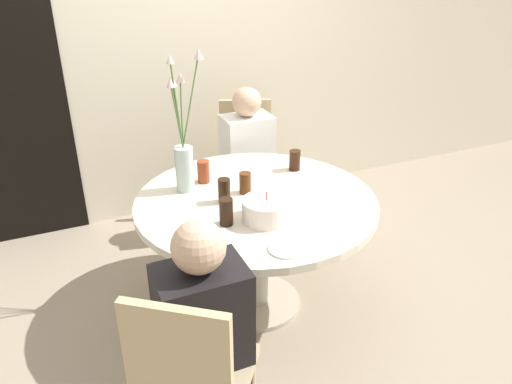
{
  "coord_description": "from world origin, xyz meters",
  "views": [
    {
      "loc": [
        -0.96,
        -2.17,
        1.93
      ],
      "look_at": [
        0.0,
        0.0,
        0.75
      ],
      "focal_mm": 35.0,
      "sensor_mm": 36.0,
      "label": 1
    }
  ],
  "objects": [
    {
      "name": "ground_plane",
      "position": [
        0.0,
        0.0,
        0.0
      ],
      "size": [
        16.0,
        16.0,
        0.0
      ],
      "primitive_type": "plane",
      "color": "gray"
    },
    {
      "name": "wall_back",
      "position": [
        0.0,
        1.4,
        1.3
      ],
      "size": [
        8.0,
        0.05,
        2.6
      ],
      "color": "beige",
      "rests_on": "ground_plane"
    },
    {
      "name": "dining_table",
      "position": [
        0.0,
        0.0,
        0.57
      ],
      "size": [
        1.3,
        1.3,
        0.71
      ],
      "color": "beige",
      "rests_on": "ground_plane"
    },
    {
      "name": "chair_far_back",
      "position": [
        0.36,
        1.0,
        0.51
      ],
      "size": [
        0.51,
        0.51,
        0.91
      ],
      "rotation": [
        0.0,
        0.0,
        -0.35
      ],
      "color": "tan",
      "rests_on": "ground_plane"
    },
    {
      "name": "chair_left_flank",
      "position": [
        -0.64,
        -0.86,
        0.51
      ],
      "size": [
        0.56,
        0.56,
        0.91
      ],
      "rotation": [
        0.0,
        0.0,
        2.5
      ],
      "color": "tan",
      "rests_on": "ground_plane"
    },
    {
      "name": "birthday_cake",
      "position": [
        -0.05,
        -0.23,
        0.76
      ],
      "size": [
        0.24,
        0.24,
        0.15
      ],
      "color": "white",
      "rests_on": "dining_table"
    },
    {
      "name": "flower_vase",
      "position": [
        -0.31,
        0.26,
        0.93
      ],
      "size": [
        0.22,
        0.16,
        0.75
      ],
      "color": "#B2C6C1",
      "rests_on": "dining_table"
    },
    {
      "name": "side_plate",
      "position": [
        -0.08,
        -0.51,
        0.71
      ],
      "size": [
        0.17,
        0.17,
        0.01
      ],
      "color": "white",
      "rests_on": "dining_table"
    },
    {
      "name": "drink_glass_0",
      "position": [
        -0.24,
        -0.19,
        0.77
      ],
      "size": [
        0.07,
        0.07,
        0.14
      ],
      "color": "black",
      "rests_on": "dining_table"
    },
    {
      "name": "drink_glass_1",
      "position": [
        -0.17,
        0.03,
        0.77
      ],
      "size": [
        0.06,
        0.06,
        0.13
      ],
      "color": "black",
      "rests_on": "dining_table"
    },
    {
      "name": "drink_glass_2",
      "position": [
        0.37,
        0.26,
        0.77
      ],
      "size": [
        0.07,
        0.07,
        0.12
      ],
      "color": "#33190C",
      "rests_on": "dining_table"
    },
    {
      "name": "drink_glass_3",
      "position": [
        -0.19,
        0.31,
        0.77
      ],
      "size": [
        0.07,
        0.07,
        0.13
      ],
      "color": "maroon",
      "rests_on": "dining_table"
    },
    {
      "name": "drink_glass_4",
      "position": [
        -0.02,
        0.09,
        0.76
      ],
      "size": [
        0.06,
        0.06,
        0.12
      ],
      "color": "#51280F",
      "rests_on": "dining_table"
    },
    {
      "name": "person_guest",
      "position": [
        0.31,
        0.85,
        0.5
      ],
      "size": [
        0.34,
        0.24,
        1.07
      ],
      "color": "#383333",
      "rests_on": "ground_plane"
    },
    {
      "name": "person_woman",
      "position": [
        -0.54,
        -0.73,
        0.5
      ],
      "size": [
        0.34,
        0.24,
        1.07
      ],
      "color": "#383333",
      "rests_on": "ground_plane"
    }
  ]
}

